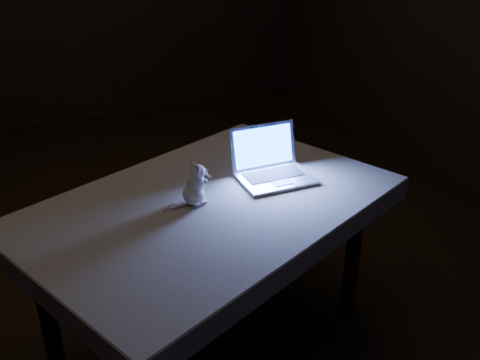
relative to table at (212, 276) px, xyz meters
name	(u,v)px	position (x,y,z in m)	size (l,w,h in m)	color
floor	(147,268)	(-0.10, 0.65, -0.35)	(5.00, 5.00, 0.00)	black
table	(212,276)	(0.00, 0.00, 0.00)	(1.31, 0.84, 0.70)	black
tablecloth	(220,203)	(0.06, 0.03, 0.31)	(1.40, 0.93, 0.09)	beige
laptop	(277,158)	(0.31, 0.04, 0.46)	(0.29, 0.26, 0.20)	silver
plush_mouse	(193,184)	(-0.06, 0.00, 0.44)	(0.12, 0.12, 0.16)	white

